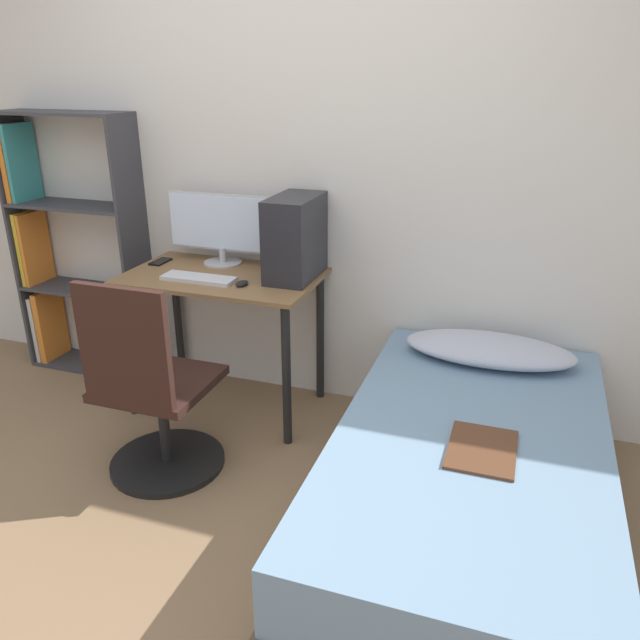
# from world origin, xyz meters

# --- Properties ---
(ground_plane) EXTENTS (14.00, 14.00, 0.00)m
(ground_plane) POSITION_xyz_m (0.00, 0.00, 0.00)
(ground_plane) COLOR #846647
(wall_back) EXTENTS (8.00, 0.05, 2.50)m
(wall_back) POSITION_xyz_m (0.00, 1.56, 1.25)
(wall_back) COLOR silver
(wall_back) RESTS_ON ground_plane
(desk) EXTENTS (1.00, 0.61, 0.76)m
(desk) POSITION_xyz_m (-0.32, 1.23, 0.64)
(desk) COLOR brown
(desk) RESTS_ON ground_plane
(bookshelf) EXTENTS (0.79, 0.27, 1.54)m
(bookshelf) POSITION_xyz_m (-1.46, 1.40, 0.75)
(bookshelf) COLOR #38383D
(bookshelf) RESTS_ON ground_plane
(office_chair) EXTENTS (0.53, 0.53, 0.96)m
(office_chair) POSITION_xyz_m (-0.34, 0.55, 0.37)
(office_chair) COLOR black
(office_chair) RESTS_ON ground_plane
(bed) EXTENTS (1.03, 1.86, 0.47)m
(bed) POSITION_xyz_m (1.05, 0.60, 0.23)
(bed) COLOR #4C3D2D
(bed) RESTS_ON ground_plane
(pillow) EXTENTS (0.79, 0.36, 0.11)m
(pillow) POSITION_xyz_m (1.05, 1.27, 0.52)
(pillow) COLOR #B2B7C6
(pillow) RESTS_ON bed
(magazine) EXTENTS (0.24, 0.32, 0.01)m
(magazine) POSITION_xyz_m (1.09, 0.49, 0.47)
(magazine) COLOR #56331E
(magazine) RESTS_ON bed
(monitor) EXTENTS (0.62, 0.21, 0.38)m
(monitor) POSITION_xyz_m (-0.41, 1.42, 0.97)
(monitor) COLOR #B7B7BC
(monitor) RESTS_ON desk
(keyboard) EXTENTS (0.38, 0.12, 0.02)m
(keyboard) POSITION_xyz_m (-0.39, 1.11, 0.77)
(keyboard) COLOR silver
(keyboard) RESTS_ON desk
(pc_tower) EXTENTS (0.21, 0.39, 0.41)m
(pc_tower) POSITION_xyz_m (0.06, 1.32, 0.97)
(pc_tower) COLOR #232328
(pc_tower) RESTS_ON desk
(mouse) EXTENTS (0.06, 0.09, 0.02)m
(mouse) POSITION_xyz_m (-0.15, 1.11, 0.77)
(mouse) COLOR black
(mouse) RESTS_ON desk
(phone) EXTENTS (0.07, 0.14, 0.01)m
(phone) POSITION_xyz_m (-0.74, 1.32, 0.77)
(phone) COLOR black
(phone) RESTS_ON desk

